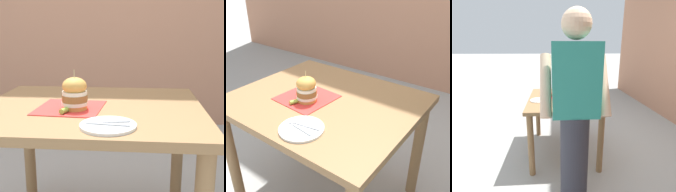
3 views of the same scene
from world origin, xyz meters
The scene contains 5 objects.
patio_table centered at (0.00, 0.00, 0.65)m, with size 0.90×1.06×0.78m.
serving_paper centered at (0.05, -0.09, 0.78)m, with size 0.30×0.30×0.00m, color red.
sandwich centered at (0.08, -0.06, 0.86)m, with size 0.12×0.12×0.18m.
pickle_spear centered at (0.13, -0.09, 0.80)m, with size 0.02×0.02×0.09m, color #8EA83D.
side_plate_with_forks centered at (0.31, 0.11, 0.79)m, with size 0.22×0.22×0.02m.
Camera 1 is at (1.44, 0.23, 1.17)m, focal length 50.00 mm.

